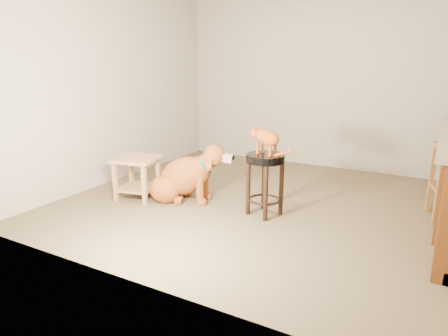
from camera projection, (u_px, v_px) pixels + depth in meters
The scene contains 6 objects.
floor at pixel (271, 205), 4.51m from camera, with size 4.50×4.00×0.01m, color brown.
room_shell at pixel (277, 51), 4.08m from camera, with size 4.54×4.04×2.62m.
padded_stool at pixel (265, 172), 4.13m from camera, with size 0.43×0.43×0.66m.
side_table at pixel (137, 171), 4.67m from camera, with size 0.57×0.57×0.50m.
golden_retriever at pixel (184, 178), 4.62m from camera, with size 1.12×0.64×0.73m.
tabby_kitten at pixel (265, 138), 4.04m from camera, with size 0.50×0.23×0.31m.
Camera 1 is at (1.60, -3.97, 1.58)m, focal length 32.00 mm.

